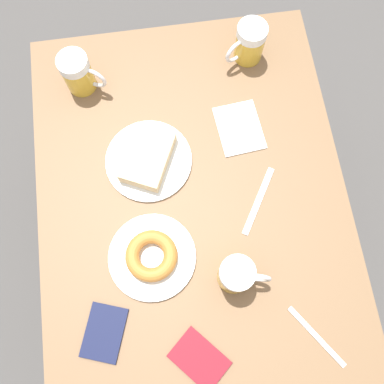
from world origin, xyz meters
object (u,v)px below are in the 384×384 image
Objects in this scene: plate_with_cake at (148,159)px; beer_mug_left at (249,43)px; knife at (258,201)px; beer_mug_center at (78,73)px; passport_far_edge at (104,333)px; beer_mug_right at (237,275)px; napkin_folded at (239,128)px; passport_near_edge at (199,359)px; plate_with_donut at (152,256)px; fork at (316,336)px.

beer_mug_left reaches higher than plate_with_cake.
knife is at bearing 150.97° from plate_with_cake.
beer_mug_center is 0.66m from passport_far_edge.
beer_mug_center and beer_mug_right have the same top height.
plate_with_cake is 0.30m from beer_mug_center.
knife is 0.49m from passport_far_edge.
beer_mug_right is 0.82× the size of passport_far_edge.
beer_mug_center is at bearing -25.24° from napkin_folded.
passport_near_edge is at bearing 157.10° from passport_far_edge.
napkin_folded is at bearing -130.64° from passport_far_edge.
beer_mug_center is 0.98× the size of beer_mug_right.
napkin_folded is 0.21m from knife.
beer_mug_right is (-0.19, 0.08, 0.04)m from plate_with_donut.
passport_far_edge is (0.49, -0.08, 0.00)m from fork.
beer_mug_center is (0.15, -0.25, 0.04)m from plate_with_cake.
fork is at bearing 136.03° from beer_mug_right.
beer_mug_right is 0.34m from passport_far_edge.
plate_with_donut is at bearing 58.01° from beer_mug_left.
plate_with_donut is at bearing -129.63° from passport_far_edge.
passport_far_edge is (0.13, 0.16, -0.01)m from plate_with_donut.
napkin_folded is at bearing -81.02° from fork.
beer_mug_left is 0.43m from knife.
plate_with_donut is 1.45× the size of passport_far_edge.
beer_mug_center reaches higher than passport_far_edge.
fork is (-0.17, 0.16, -0.06)m from beer_mug_right.
plate_with_cake is at bearing -29.03° from knife.
beer_mug_center is at bearing -43.52° from knife.
plate_with_cake is 0.26m from napkin_folded.
plate_with_cake is 1.86× the size of beer_mug_right.
beer_mug_center is (0.46, 0.03, 0.00)m from beer_mug_left.
beer_mug_right reaches higher than fork.
plate_with_cake is 1.89× the size of beer_mug_left.
beer_mug_center is 0.66m from beer_mug_right.
plate_with_cake is at bearing -62.47° from beer_mug_right.
plate_with_cake is at bearing 41.83° from beer_mug_left.
passport_near_edge is 1.03× the size of passport_far_edge.
beer_mug_left is 0.82m from passport_near_edge.
beer_mug_left is at bearing -123.88° from passport_far_edge.
beer_mug_left reaches higher than passport_near_edge.
beer_mug_right reaches higher than knife.
knife is at bearing -77.91° from fork.
knife is at bearing 83.85° from beer_mug_left.
passport_far_edge is (0.40, 0.47, 0.00)m from napkin_folded.
plate_with_cake reaches higher than knife.
beer_mug_center reaches higher than plate_with_cake.
beer_mug_left is 0.98× the size of beer_mug_right.
beer_mug_left is at bearing -96.15° from knife.
fork is at bearing -177.83° from passport_near_edge.
passport_near_edge is at bearing 59.89° from knife.
passport_near_edge is at bearing 107.86° from plate_with_donut.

